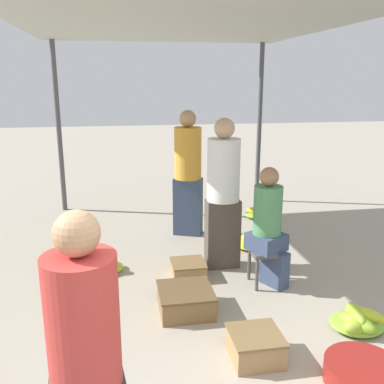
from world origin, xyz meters
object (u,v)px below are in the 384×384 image
at_px(banana_pile_left_1, 103,265).
at_px(banana_pile_right_2, 260,213).
at_px(banana_pile_right_1, 256,242).
at_px(vendor_seated, 269,225).
at_px(banana_pile_right_0, 359,321).
at_px(basin_black, 363,373).
at_px(crate_mid, 255,346).
at_px(vendor_foreground, 86,366).
at_px(crate_far, 186,300).
at_px(shopper_walking_far, 188,172).
at_px(shopper_walking_mid, 223,192).
at_px(stool, 266,256).
at_px(crate_near, 188,269).

distance_m(banana_pile_left_1, banana_pile_right_2, 2.93).
bearing_deg(banana_pile_right_1, vendor_seated, -102.30).
xyz_separation_m(banana_pile_right_0, banana_pile_right_2, (0.17, 3.22, 0.00)).
bearing_deg(basin_black, vendor_seated, 95.79).
bearing_deg(crate_mid, vendor_foreground, -139.77).
xyz_separation_m(crate_far, shopper_walking_far, (0.38, 2.12, 0.81)).
bearing_deg(banana_pile_right_2, banana_pile_right_0, -93.09).
height_order(banana_pile_right_2, shopper_walking_mid, shopper_walking_mid).
bearing_deg(stool, crate_mid, -112.50).
relative_size(banana_pile_right_0, banana_pile_right_2, 1.01).
relative_size(crate_near, shopper_walking_mid, 0.21).
relative_size(crate_mid, shopper_walking_mid, 0.23).
distance_m(crate_near, crate_mid, 1.58).
height_order(vendor_foreground, banana_pile_right_1, vendor_foreground).
distance_m(vendor_seated, shopper_walking_mid, 0.70).
bearing_deg(banana_pile_left_1, shopper_walking_mid, -3.81).
height_order(banana_pile_left_1, crate_far, crate_far).
bearing_deg(banana_pile_right_2, shopper_walking_far, -157.70).
distance_m(crate_mid, crate_far, 0.92).
height_order(banana_pile_left_1, shopper_walking_mid, shopper_walking_mid).
bearing_deg(banana_pile_right_0, stool, 118.24).
bearing_deg(banana_pile_right_0, banana_pile_right_2, 86.91).
xyz_separation_m(banana_pile_right_1, crate_far, (-1.19, -1.48, 0.05)).
xyz_separation_m(vendor_seated, banana_pile_right_2, (0.69, 2.24, -0.59)).
bearing_deg(vendor_seated, stool, 152.13).
relative_size(vendor_foreground, vendor_seated, 1.24).
bearing_deg(stool, banana_pile_right_0, -61.76).
distance_m(banana_pile_right_2, shopper_walking_mid, 2.16).
bearing_deg(banana_pile_right_1, banana_pile_left_1, -167.83).
distance_m(banana_pile_right_0, crate_far, 1.58).
height_order(crate_near, shopper_walking_far, shopper_walking_far).
height_order(vendor_foreground, banana_pile_right_0, vendor_foreground).
bearing_deg(banana_pile_left_1, crate_far, -52.37).
bearing_deg(banana_pile_right_0, vendor_foreground, -150.67).
distance_m(stool, crate_far, 1.05).
relative_size(crate_near, shopper_walking_far, 0.21).
bearing_deg(banana_pile_left_1, crate_mid, -56.36).
distance_m(basin_black, banana_pile_right_1, 2.70).
bearing_deg(vendor_seated, shopper_walking_mid, 123.67).
bearing_deg(crate_near, vendor_seated, -22.45).
height_order(vendor_foreground, banana_pile_left_1, vendor_foreground).
height_order(banana_pile_right_1, crate_mid, crate_mid).
xyz_separation_m(stool, banana_pile_left_1, (-1.75, 0.63, -0.24)).
relative_size(vendor_foreground, basin_black, 2.84).
bearing_deg(crate_mid, vendor_seated, 66.69).
relative_size(banana_pile_left_1, banana_pile_right_1, 0.77).
height_order(banana_pile_right_2, crate_near, banana_pile_right_2).
relative_size(vendor_foreground, banana_pile_right_0, 2.97).
relative_size(vendor_foreground, banana_pile_right_1, 2.61).
xyz_separation_m(vendor_seated, crate_near, (-0.81, 0.33, -0.59)).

